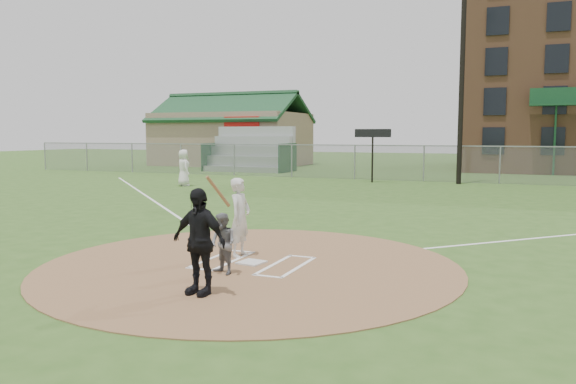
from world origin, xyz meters
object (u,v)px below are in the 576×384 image
at_px(catcher, 223,244).
at_px(umpire, 199,241).
at_px(home_plate, 252,262).
at_px(batter_at_plate, 240,217).
at_px(ondeck_player, 183,168).

relative_size(catcher, umpire, 0.66).
height_order(home_plate, batter_at_plate, batter_at_plate).
bearing_deg(ondeck_player, umpire, 162.05).
distance_m(catcher, batter_at_plate, 1.57).
relative_size(catcher, batter_at_plate, 0.65).
bearing_deg(ondeck_player, home_plate, 165.65).
bearing_deg(home_plate, catcher, -95.75).
distance_m(catcher, ondeck_player, 18.75).
bearing_deg(batter_at_plate, catcher, -74.62).
height_order(umpire, ondeck_player, ondeck_player).
bearing_deg(catcher, ondeck_player, 149.16).
xyz_separation_m(catcher, batter_at_plate, (-0.41, 1.49, 0.27)).
bearing_deg(ondeck_player, catcher, 163.55).
distance_m(umpire, batter_at_plate, 2.88).
xyz_separation_m(home_plate, catcher, (-0.10, -1.00, 0.56)).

